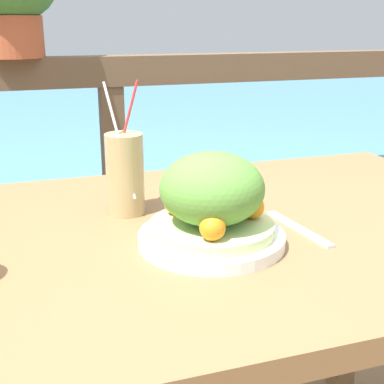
{
  "coord_description": "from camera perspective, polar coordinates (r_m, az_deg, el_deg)",
  "views": [
    {
      "loc": [
        -0.29,
        -0.84,
        1.1
      ],
      "look_at": [
        -0.0,
        0.03,
        0.8
      ],
      "focal_mm": 50.0,
      "sensor_mm": 36.0,
      "label": 1
    }
  ],
  "objects": [
    {
      "name": "drink_glass",
      "position": [
        1.01,
        -7.16,
        1.95
      ],
      "size": [
        0.07,
        0.07,
        0.25
      ],
      "color": "tan",
      "rests_on": "patio_table"
    },
    {
      "name": "railing_fence",
      "position": [
        1.73,
        -8.47,
        6.14
      ],
      "size": [
        2.8,
        0.08,
        0.99
      ],
      "color": "brown",
      "rests_on": "ground_plane"
    },
    {
      "name": "sea_backdrop",
      "position": [
        4.27,
        -14.17,
        5.59
      ],
      "size": [
        12.0,
        4.0,
        0.45
      ],
      "color": "teal",
      "rests_on": "ground_plane"
    },
    {
      "name": "patio_table",
      "position": [
        0.99,
        0.5,
        -8.94
      ],
      "size": [
        1.28,
        0.79,
        0.74
      ],
      "color": "olive",
      "rests_on": "ground_plane"
    },
    {
      "name": "salad_plate",
      "position": [
        0.86,
        2.07,
        -1.47
      ],
      "size": [
        0.24,
        0.24,
        0.16
      ],
      "color": "white",
      "rests_on": "patio_table"
    },
    {
      "name": "fork",
      "position": [
        0.96,
        11.28,
        -3.82
      ],
      "size": [
        0.04,
        0.18,
        0.0
      ],
      "color": "silver",
      "rests_on": "patio_table"
    }
  ]
}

